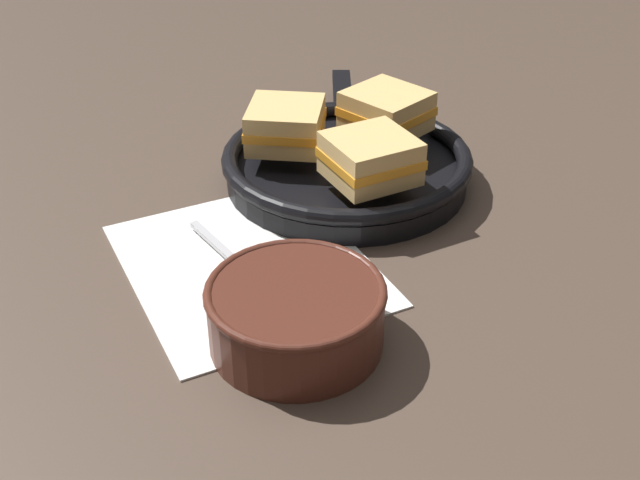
{
  "coord_description": "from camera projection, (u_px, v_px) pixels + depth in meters",
  "views": [
    {
      "loc": [
        0.51,
        -0.4,
        0.44
      ],
      "look_at": [
        0.01,
        -0.01,
        0.03
      ],
      "focal_mm": 45.0,
      "sensor_mm": 36.0,
      "label": 1
    }
  ],
  "objects": [
    {
      "name": "napkin",
      "position": [
        247.0,
        264.0,
        0.77
      ],
      "size": [
        0.29,
        0.27,
        0.0
      ],
      "color": "white",
      "rests_on": "ground_plane"
    },
    {
      "name": "soup_bowl",
      "position": [
        296.0,
        311.0,
        0.66
      ],
      "size": [
        0.15,
        0.15,
        0.06
      ],
      "color": "#4C2319",
      "rests_on": "ground_plane"
    },
    {
      "name": "spoon",
      "position": [
        245.0,
        271.0,
        0.75
      ],
      "size": [
        0.15,
        0.03,
        0.01
      ],
      "rotation": [
        0.0,
        0.0,
        -0.05
      ],
      "color": "#B7B7BC",
      "rests_on": "napkin"
    },
    {
      "name": "sandwich_near_left",
      "position": [
        370.0,
        158.0,
        0.82
      ],
      "size": [
        0.1,
        0.1,
        0.05
      ],
      "rotation": [
        0.0,
        0.0,
        7.68
      ],
      "color": "#DBB26B",
      "rests_on": "skillet"
    },
    {
      "name": "sandwich_near_right",
      "position": [
        386.0,
        111.0,
        0.92
      ],
      "size": [
        0.1,
        0.09,
        0.05
      ],
      "rotation": [
        0.0,
        0.0,
        9.56
      ],
      "color": "#DBB26B",
      "rests_on": "skillet"
    },
    {
      "name": "skillet",
      "position": [
        347.0,
        165.0,
        0.9
      ],
      "size": [
        0.35,
        0.31,
        0.04
      ],
      "color": "black",
      "rests_on": "ground_plane"
    },
    {
      "name": "sandwich_far_left",
      "position": [
        286.0,
        125.0,
        0.89
      ],
      "size": [
        0.12,
        0.12,
        0.05
      ],
      "rotation": [
        0.0,
        0.0,
        11.79
      ],
      "color": "#DBB26B",
      "rests_on": "skillet"
    },
    {
      "name": "ground_plane",
      "position": [
        321.0,
        258.0,
        0.78
      ],
      "size": [
        4.0,
        4.0,
        0.0
      ],
      "primitive_type": "plane",
      "color": "#47382D"
    }
  ]
}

